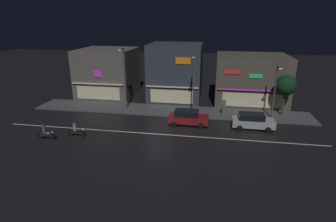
{
  "coord_description": "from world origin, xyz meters",
  "views": [
    {
      "loc": [
        5.44,
        -24.83,
        11.08
      ],
      "look_at": [
        0.66,
        2.73,
        1.59
      ],
      "focal_mm": 29.23,
      "sensor_mm": 36.0,
      "label": 1
    }
  ],
  "objects_px": {
    "streetlamp_east": "(276,87)",
    "parked_car_near_kerb": "(188,117)",
    "motorcycle_following": "(76,130)",
    "streetlamp_mid": "(194,80)",
    "parked_car_trailing": "(253,121)",
    "streetlamp_west": "(124,74)",
    "traffic_cone": "(181,118)",
    "motorcycle_lead": "(45,133)",
    "pedestrian_on_sidewalk": "(224,107)"
  },
  "relations": [
    {
      "from": "streetlamp_mid",
      "to": "parked_car_trailing",
      "type": "height_order",
      "value": "streetlamp_mid"
    },
    {
      "from": "streetlamp_west",
      "to": "motorcycle_following",
      "type": "distance_m",
      "value": 10.06
    },
    {
      "from": "streetlamp_east",
      "to": "motorcycle_following",
      "type": "distance_m",
      "value": 21.93
    },
    {
      "from": "traffic_cone",
      "to": "motorcycle_following",
      "type": "bearing_deg",
      "value": -147.6
    },
    {
      "from": "motorcycle_following",
      "to": "parked_car_trailing",
      "type": "bearing_deg",
      "value": -162.76
    },
    {
      "from": "streetlamp_west",
      "to": "parked_car_trailing",
      "type": "height_order",
      "value": "streetlamp_west"
    },
    {
      "from": "motorcycle_following",
      "to": "traffic_cone",
      "type": "distance_m",
      "value": 11.4
    },
    {
      "from": "streetlamp_mid",
      "to": "motorcycle_lead",
      "type": "xyz_separation_m",
      "value": [
        -13.37,
        -9.51,
        -3.67
      ]
    },
    {
      "from": "pedestrian_on_sidewalk",
      "to": "parked_car_trailing",
      "type": "height_order",
      "value": "pedestrian_on_sidewalk"
    },
    {
      "from": "parked_car_trailing",
      "to": "streetlamp_east",
      "type": "bearing_deg",
      "value": -127.09
    },
    {
      "from": "streetlamp_west",
      "to": "streetlamp_mid",
      "type": "bearing_deg",
      "value": -4.02
    },
    {
      "from": "motorcycle_lead",
      "to": "motorcycle_following",
      "type": "distance_m",
      "value": 2.8
    },
    {
      "from": "streetlamp_mid",
      "to": "parked_car_near_kerb",
      "type": "xyz_separation_m",
      "value": [
        -0.24,
        -3.43,
        -3.44
      ]
    },
    {
      "from": "parked_car_near_kerb",
      "to": "motorcycle_following",
      "type": "bearing_deg",
      "value": 25.04
    },
    {
      "from": "streetlamp_mid",
      "to": "parked_car_trailing",
      "type": "xyz_separation_m",
      "value": [
        6.58,
        -3.36,
        -3.44
      ]
    },
    {
      "from": "parked_car_near_kerb",
      "to": "motorcycle_lead",
      "type": "bearing_deg",
      "value": 24.84
    },
    {
      "from": "streetlamp_west",
      "to": "streetlamp_east",
      "type": "relative_size",
      "value": 1.25
    },
    {
      "from": "streetlamp_mid",
      "to": "parked_car_trailing",
      "type": "distance_m",
      "value": 8.15
    },
    {
      "from": "traffic_cone",
      "to": "pedestrian_on_sidewalk",
      "type": "bearing_deg",
      "value": 28.79
    },
    {
      "from": "pedestrian_on_sidewalk",
      "to": "parked_car_near_kerb",
      "type": "xyz_separation_m",
      "value": [
        -3.91,
        -3.84,
        -0.17
      ]
    },
    {
      "from": "motorcycle_following",
      "to": "streetlamp_west",
      "type": "bearing_deg",
      "value": -102.68
    },
    {
      "from": "motorcycle_lead",
      "to": "motorcycle_following",
      "type": "relative_size",
      "value": 1.0
    },
    {
      "from": "pedestrian_on_sidewalk",
      "to": "traffic_cone",
      "type": "bearing_deg",
      "value": 97.42
    },
    {
      "from": "streetlamp_east",
      "to": "parked_car_near_kerb",
      "type": "height_order",
      "value": "streetlamp_east"
    },
    {
      "from": "streetlamp_west",
      "to": "traffic_cone",
      "type": "distance_m",
      "value": 9.04
    },
    {
      "from": "streetlamp_east",
      "to": "parked_car_trailing",
      "type": "relative_size",
      "value": 1.41
    },
    {
      "from": "streetlamp_east",
      "to": "pedestrian_on_sidewalk",
      "type": "xyz_separation_m",
      "value": [
        -5.51,
        0.33,
        -2.76
      ]
    },
    {
      "from": "streetlamp_west",
      "to": "parked_car_near_kerb",
      "type": "xyz_separation_m",
      "value": [
        8.36,
        -4.04,
        -3.73
      ]
    },
    {
      "from": "streetlamp_east",
      "to": "parked_car_near_kerb",
      "type": "relative_size",
      "value": 1.41
    },
    {
      "from": "streetlamp_mid",
      "to": "motorcycle_following",
      "type": "relative_size",
      "value": 3.71
    },
    {
      "from": "parked_car_trailing",
      "to": "motorcycle_lead",
      "type": "xyz_separation_m",
      "value": [
        -19.95,
        -6.15,
        -0.24
      ]
    },
    {
      "from": "streetlamp_west",
      "to": "motorcycle_following",
      "type": "xyz_separation_m",
      "value": [
        -2.21,
        -8.98,
        -3.97
      ]
    },
    {
      "from": "streetlamp_west",
      "to": "motorcycle_lead",
      "type": "relative_size",
      "value": 4.01
    },
    {
      "from": "streetlamp_east",
      "to": "motorcycle_lead",
      "type": "bearing_deg",
      "value": -156.96
    },
    {
      "from": "parked_car_near_kerb",
      "to": "parked_car_trailing",
      "type": "bearing_deg",
      "value": -179.41
    },
    {
      "from": "parked_car_near_kerb",
      "to": "streetlamp_west",
      "type": "bearing_deg",
      "value": -25.78
    },
    {
      "from": "motorcycle_following",
      "to": "motorcycle_lead",
      "type": "bearing_deg",
      "value": 25.2
    },
    {
      "from": "pedestrian_on_sidewalk",
      "to": "traffic_cone",
      "type": "xyz_separation_m",
      "value": [
        -4.86,
        -2.67,
        -0.77
      ]
    },
    {
      "from": "streetlamp_mid",
      "to": "pedestrian_on_sidewalk",
      "type": "relative_size",
      "value": 3.61
    },
    {
      "from": "streetlamp_west",
      "to": "motorcycle_lead",
      "type": "distance_m",
      "value": 11.87
    },
    {
      "from": "streetlamp_west",
      "to": "parked_car_near_kerb",
      "type": "relative_size",
      "value": 1.77
    },
    {
      "from": "streetlamp_mid",
      "to": "parked_car_trailing",
      "type": "bearing_deg",
      "value": -27.09
    },
    {
      "from": "pedestrian_on_sidewalk",
      "to": "motorcycle_lead",
      "type": "xyz_separation_m",
      "value": [
        -17.04,
        -9.92,
        -0.41
      ]
    },
    {
      "from": "pedestrian_on_sidewalk",
      "to": "parked_car_trailing",
      "type": "xyz_separation_m",
      "value": [
        2.91,
        -3.77,
        -0.17
      ]
    },
    {
      "from": "motorcycle_following",
      "to": "pedestrian_on_sidewalk",
      "type": "bearing_deg",
      "value": -147.61
    },
    {
      "from": "streetlamp_east",
      "to": "motorcycle_lead",
      "type": "relative_size",
      "value": 3.2
    },
    {
      "from": "parked_car_trailing",
      "to": "parked_car_near_kerb",
      "type": "bearing_deg",
      "value": 0.59
    },
    {
      "from": "streetlamp_west",
      "to": "streetlamp_mid",
      "type": "xyz_separation_m",
      "value": [
        8.6,
        -0.6,
        -0.29
      ]
    },
    {
      "from": "pedestrian_on_sidewalk",
      "to": "motorcycle_lead",
      "type": "distance_m",
      "value": 19.72
    },
    {
      "from": "parked_car_trailing",
      "to": "motorcycle_lead",
      "type": "bearing_deg",
      "value": 17.13
    }
  ]
}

